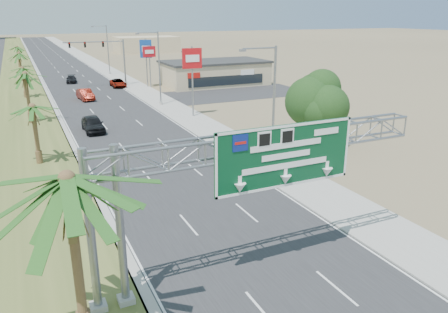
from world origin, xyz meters
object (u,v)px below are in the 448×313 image
object	(u,v)px
store_building	(215,73)
pole_sign_blue	(146,51)
car_far	(71,79)
palm_near	(67,180)
car_left_lane	(93,124)
car_mid_lane	(85,95)
car_right_lane	(118,83)
pole_sign_red_far	(149,55)
pole_sign_red_near	(192,62)
sign_gantry	(252,157)
signal_mast	(113,58)

from	to	relation	value
store_building	pole_sign_blue	bearing A→B (deg)	168.67
car_far	pole_sign_blue	distance (m)	16.74
palm_near	car_left_lane	size ratio (longest dim) A/B	1.66
palm_near	car_mid_lane	bearing A→B (deg)	81.67
car_right_lane	store_building	bearing A→B (deg)	-13.94
car_left_lane	car_mid_lane	xyz separation A→B (m)	(2.03, 19.40, -0.05)
palm_near	pole_sign_red_far	size ratio (longest dim) A/B	1.16
car_far	pole_sign_blue	xyz separation A→B (m)	(11.50, -10.83, 5.54)
pole_sign_red_far	store_building	bearing A→B (deg)	-8.38
car_far	pole_sign_red_near	distance (m)	37.77
pole_sign_blue	pole_sign_red_far	distance (m)	0.96
palm_near	car_mid_lane	xyz separation A→B (m)	(7.70, 52.57, -6.12)
palm_near	pole_sign_red_near	world-z (taller)	pole_sign_red_near
car_right_lane	pole_sign_red_far	distance (m)	7.63
sign_gantry	store_building	bearing A→B (deg)	67.64
car_left_lane	pole_sign_blue	xyz separation A→B (m)	(13.73, 27.19, 5.32)
car_right_lane	palm_near	bearing A→B (deg)	-101.75
palm_near	car_right_lane	world-z (taller)	palm_near
car_right_lane	pole_sign_red_near	world-z (taller)	pole_sign_red_near
store_building	car_mid_lane	world-z (taller)	store_building
store_building	pole_sign_red_near	xyz separation A→B (m)	(-13.00, -22.63, 4.70)
pole_sign_red_near	pole_sign_red_far	xyz separation A→B (m)	(1.57, 24.32, -1.07)
pole_sign_red_far	car_far	bearing A→B (deg)	135.89
pole_sign_red_far	car_right_lane	bearing A→B (deg)	150.50
signal_mast	car_mid_lane	distance (m)	13.82
palm_near	pole_sign_red_near	distance (m)	39.77
car_left_lane	car_far	distance (m)	38.08
pole_sign_red_near	pole_sign_blue	bearing A→B (deg)	87.27
car_mid_lane	car_right_lane	world-z (taller)	car_mid_lane
car_right_lane	car_far	xyz separation A→B (m)	(-6.80, 8.64, -0.05)
sign_gantry	car_far	bearing A→B (deg)	90.20
car_mid_lane	pole_sign_red_near	world-z (taller)	pole_sign_red_near
car_far	pole_sign_red_far	distance (m)	17.27
pole_sign_red_far	car_left_lane	bearing A→B (deg)	-118.01
car_right_lane	car_far	size ratio (longest dim) A/B	1.13
sign_gantry	car_right_lane	bearing A→B (deg)	83.82
sign_gantry	store_building	size ratio (longest dim) A/B	0.93
store_building	pole_sign_blue	world-z (taller)	pole_sign_blue
car_mid_lane	pole_sign_blue	world-z (taller)	pole_sign_blue
sign_gantry	palm_near	bearing A→B (deg)	-166.68
store_building	car_left_lane	xyz separation A→B (m)	(-25.53, -24.83, -1.14)
palm_near	sign_gantry	bearing A→B (deg)	13.32
store_building	pole_sign_red_far	size ratio (longest dim) A/B	2.50
signal_mast	store_building	distance (m)	18.08
store_building	car_far	xyz separation A→B (m)	(-23.30, 13.19, -1.36)
sign_gantry	car_right_lane	world-z (taller)	sign_gantry
sign_gantry	pole_sign_red_far	xyz separation A→B (m)	(11.63, 57.76, -0.43)
signal_mast	pole_sign_red_far	xyz separation A→B (m)	(5.40, -4.29, 0.78)
pole_sign_red_near	palm_near	bearing A→B (deg)	-117.23
palm_near	car_left_lane	world-z (taller)	palm_near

